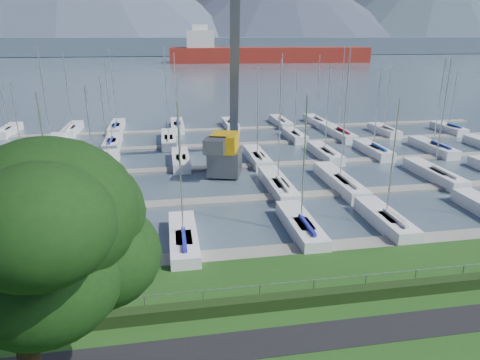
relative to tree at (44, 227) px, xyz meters
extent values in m
cube|color=black|center=(9.38, 3.00, -7.99)|extent=(160.00, 2.00, 0.04)
cube|color=#475969|center=(9.38, 266.00, -8.40)|extent=(800.00, 540.00, 0.20)
cube|color=black|center=(9.38, 5.60, -7.65)|extent=(80.00, 0.70, 0.70)
cylinder|color=gray|center=(9.38, 6.00, -6.80)|extent=(80.00, 0.04, 0.04)
cube|color=#49596B|center=(9.38, 336.00, -2.00)|extent=(900.00, 80.00, 12.00)
cone|color=#3B4256|center=(119.38, 416.00, 34.50)|extent=(300.00, 300.00, 85.00)
cube|color=slate|center=(9.38, 12.00, -8.22)|extent=(90.00, 1.60, 0.25)
cube|color=gray|center=(9.38, 22.00, -8.22)|extent=(90.00, 1.60, 0.25)
cube|color=slate|center=(9.38, 32.00, -8.22)|extent=(90.00, 1.60, 0.25)
cube|color=gray|center=(9.38, 42.00, -8.22)|extent=(90.00, 1.60, 0.25)
cube|color=slate|center=(9.38, 52.00, -8.22)|extent=(90.00, 1.60, 0.25)
cylinder|color=black|center=(-0.79, -0.92, -3.96)|extent=(0.70, 0.70, 8.08)
sphere|color=black|center=(1.44, 0.83, -1.58)|extent=(4.29, 4.29, 4.29)
sphere|color=black|center=(0.18, 0.10, 0.42)|extent=(5.69, 5.69, 5.69)
sphere|color=black|center=(-0.34, 0.54, 0.87)|extent=(3.93, 3.93, 3.93)
sphere|color=black|center=(-0.09, -0.42, -1.46)|extent=(5.04, 5.04, 5.04)
sphere|color=black|center=(0.68, -2.49, 1.14)|extent=(3.85, 3.85, 3.85)
sphere|color=black|center=(0.81, 0.85, 0.05)|extent=(4.67, 4.67, 4.67)
cube|color=#53565A|center=(9.69, 29.18, -6.80)|extent=(4.02, 4.02, 2.60)
cube|color=#CE970C|center=(9.69, 29.18, -4.70)|extent=(3.51, 4.03, 1.80)
cube|color=#585A60|center=(11.49, 33.68, 4.30)|extent=(2.47, 11.25, 19.89)
cube|color=#54575B|center=(8.49, 27.18, -4.50)|extent=(2.57, 2.70, 1.40)
cube|color=maroon|center=(60.36, 219.80, -5.50)|extent=(106.52, 26.18, 10.00)
cube|color=silver|center=(23.57, 222.68, 2.00)|extent=(15.05, 15.05, 12.00)
cube|color=silver|center=(23.57, 222.68, 9.00)|extent=(8.60, 8.60, 4.00)
camera|label=1|loc=(4.01, -13.11, 5.73)|focal=32.00mm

